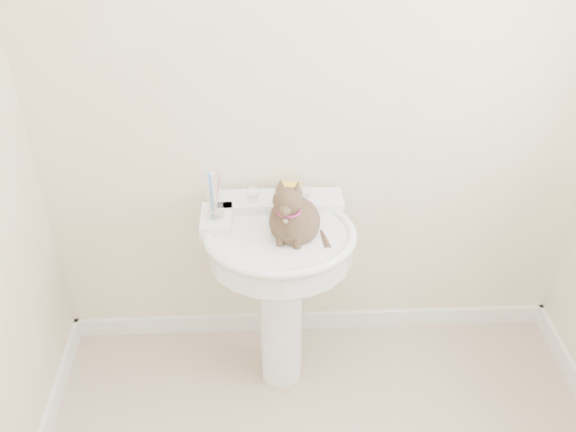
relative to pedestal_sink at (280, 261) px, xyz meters
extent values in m
cube|color=white|center=(0.16, 0.28, -0.58)|extent=(2.20, 0.02, 0.09)
cylinder|color=white|center=(0.00, -0.01, -0.32)|extent=(0.17, 0.17, 0.61)
cylinder|color=white|center=(0.00, -0.01, 0.08)|extent=(0.54, 0.54, 0.12)
ellipsoid|color=white|center=(0.00, -0.01, 0.02)|extent=(0.50, 0.43, 0.19)
torus|color=white|center=(0.00, -0.01, 0.13)|extent=(0.57, 0.57, 0.04)
cube|color=white|center=(0.00, 0.19, 0.14)|extent=(0.50, 0.14, 0.05)
cube|color=white|center=(-0.24, 0.07, 0.14)|extent=(0.12, 0.18, 0.05)
cylinder|color=silver|center=(0.00, 0.15, 0.19)|extent=(0.05, 0.05, 0.05)
cylinder|color=silver|center=(0.00, 0.10, 0.22)|extent=(0.04, 0.04, 0.14)
sphere|color=white|center=(-0.11, 0.17, 0.21)|extent=(0.06, 0.06, 0.06)
sphere|color=white|center=(0.11, 0.17, 0.21)|extent=(0.06, 0.06, 0.06)
cube|color=gold|center=(0.05, 0.23, 0.19)|extent=(0.10, 0.07, 0.03)
cylinder|color=silver|center=(-0.24, 0.06, 0.18)|extent=(0.07, 0.07, 0.01)
cylinder|color=white|center=(-0.24, 0.06, 0.22)|extent=(0.06, 0.06, 0.09)
cylinder|color=#3784D1|center=(-0.25, 0.06, 0.27)|extent=(0.01, 0.01, 0.17)
cylinder|color=white|center=(-0.24, 0.06, 0.27)|extent=(0.01, 0.01, 0.17)
cylinder|color=#D17F94|center=(-0.22, 0.06, 0.27)|extent=(0.01, 0.01, 0.17)
ellipsoid|color=brown|center=(0.05, 0.01, 0.18)|extent=(0.19, 0.22, 0.17)
ellipsoid|color=brown|center=(0.05, -0.07, 0.24)|extent=(0.12, 0.12, 0.16)
ellipsoid|color=brown|center=(0.05, -0.10, 0.34)|extent=(0.11, 0.10, 0.10)
cone|color=brown|center=(0.02, -0.08, 0.39)|extent=(0.04, 0.04, 0.04)
cone|color=brown|center=(0.08, -0.08, 0.39)|extent=(0.04, 0.04, 0.04)
cylinder|color=brown|center=(0.15, 0.03, 0.12)|extent=(0.03, 0.03, 0.20)
torus|color=maroon|center=(0.05, -0.09, 0.29)|extent=(0.09, 0.09, 0.01)
camera|label=1|loc=(-0.05, -1.92, 1.53)|focal=40.00mm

